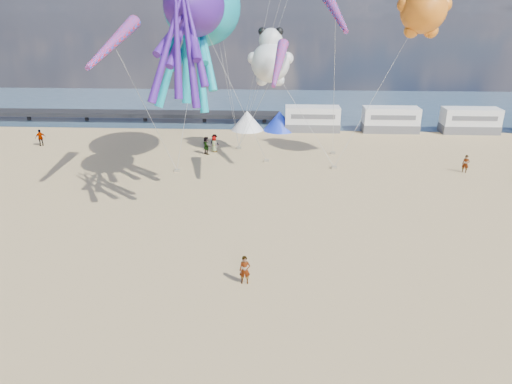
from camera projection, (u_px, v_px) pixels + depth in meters
name	position (u px, v px, depth m)	size (l,w,h in m)	color
ground	(231.00, 359.00, 19.70)	(120.00, 120.00, 0.00)	tan
water	(267.00, 106.00, 70.63)	(120.00, 120.00, 0.00)	#334C61
pier	(57.00, 113.00, 61.37)	(60.00, 3.00, 0.50)	black
motorhome_0	(312.00, 119.00, 55.90)	(6.60, 2.50, 3.00)	silver
motorhome_1	(390.00, 120.00, 55.46)	(6.60, 2.50, 3.00)	silver
motorhome_2	(470.00, 120.00, 55.02)	(6.60, 2.50, 3.00)	silver
tent_white	(247.00, 120.00, 56.39)	(4.00, 4.00, 2.40)	white
tent_blue	(279.00, 121.00, 56.20)	(4.00, 4.00, 2.40)	#1933CC
standing_person	(245.00, 270.00, 24.85)	(0.61, 0.40, 1.66)	tan
beachgoer_0	(214.00, 144.00, 47.89)	(0.60, 0.40, 1.65)	#7F6659
beachgoer_2	(215.00, 142.00, 48.50)	(0.83, 0.65, 1.71)	#7F6659
beachgoer_3	(41.00, 138.00, 49.93)	(1.18, 0.68, 1.82)	#7F6659
beachgoer_4	(206.00, 145.00, 47.09)	(1.08, 0.45, 1.85)	#7F6659
beachgoer_5	(466.00, 164.00, 41.79)	(1.54, 0.49, 1.66)	#7F6659
sandbag_a	(177.00, 171.00, 42.25)	(0.50, 0.35, 0.22)	gray
sandbag_b	(266.00, 161.00, 44.97)	(0.50, 0.35, 0.22)	gray
sandbag_c	(334.00, 167.00, 43.08)	(0.50, 0.35, 0.22)	gray
sandbag_d	(333.00, 153.00, 47.40)	(0.50, 0.35, 0.22)	gray
sandbag_e	(239.00, 148.00, 49.17)	(0.50, 0.35, 0.22)	gray
kite_octopus_teal	(203.00, 6.00, 38.74)	(4.93, 11.49, 13.14)	#0F95A5
kite_octopus_purple	(194.00, 5.00, 32.58)	(4.02, 9.39, 10.73)	#3F1781
kite_panda	(270.00, 63.00, 42.91)	(4.45, 4.19, 6.28)	silver
kite_teddy_orange	(424.00, 10.00, 38.15)	(4.65, 4.38, 6.56)	orange
windsock_left	(113.00, 43.00, 33.61)	(1.10, 8.00, 8.00)	red
windsock_mid	(336.00, 12.00, 35.68)	(1.00, 6.29, 6.29)	red
windsock_right	(279.00, 64.00, 34.48)	(0.90, 5.50, 5.50)	red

